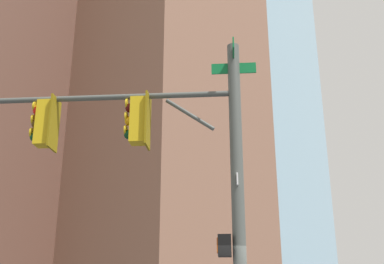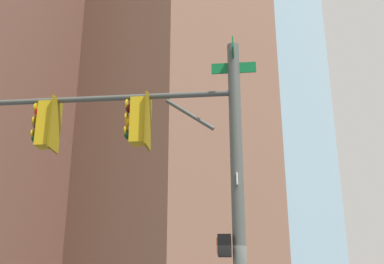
% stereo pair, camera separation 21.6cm
% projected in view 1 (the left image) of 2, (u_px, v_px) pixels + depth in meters
% --- Properties ---
extents(signal_pole_assembly, '(4.94, 3.30, 6.79)m').
position_uv_depth(signal_pole_assembly, '(170.00, 159.00, 9.76)').
color(signal_pole_assembly, '#4C514C').
rests_on(signal_pole_assembly, ground_plane).
extents(building_brick_nearside, '(22.76, 15.41, 46.22)m').
position_uv_depth(building_brick_nearside, '(122.00, 57.00, 45.01)').
color(building_brick_nearside, '#845B47').
rests_on(building_brick_nearside, ground_plane).
extents(building_brick_midblock, '(19.90, 19.79, 34.84)m').
position_uv_depth(building_brick_midblock, '(8.00, 111.00, 42.54)').
color(building_brick_midblock, brown).
rests_on(building_brick_midblock, ground_plane).
extents(building_glass_tower, '(32.72, 31.87, 75.36)m').
position_uv_depth(building_glass_tower, '(179.00, 55.00, 74.62)').
color(building_glass_tower, '#8CB2C6').
rests_on(building_glass_tower, ground_plane).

